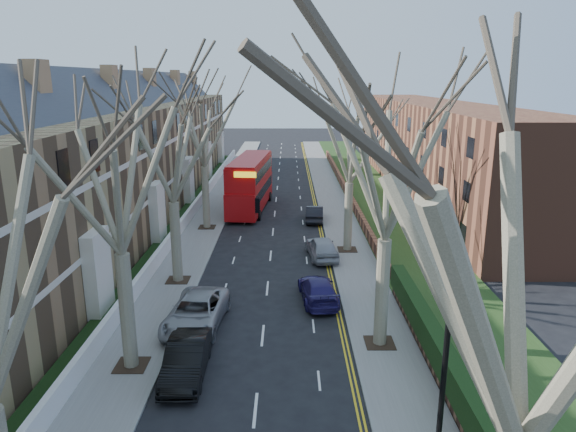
{
  "coord_description": "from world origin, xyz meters",
  "views": [
    {
      "loc": [
        1.27,
        -14.33,
        12.48
      ],
      "look_at": [
        1.27,
        20.81,
        3.05
      ],
      "focal_mm": 32.0,
      "sensor_mm": 36.0,
      "label": 1
    }
  ],
  "objects_px": {
    "car_right_near": "(318,290)",
    "car_left_mid": "(186,359)",
    "lamp_post": "(440,414)",
    "double_decker_bus": "(250,185)"
  },
  "relations": [
    {
      "from": "lamp_post",
      "to": "car_left_mid",
      "type": "xyz_separation_m",
      "value": [
        -8.12,
        8.91,
        -3.79
      ]
    },
    {
      "from": "double_decker_bus",
      "to": "car_right_near",
      "type": "xyz_separation_m",
      "value": [
        5.4,
        -21.55,
        -1.78
      ]
    },
    {
      "from": "car_left_mid",
      "to": "car_right_near",
      "type": "relative_size",
      "value": 0.99
    },
    {
      "from": "lamp_post",
      "to": "double_decker_bus",
      "type": "height_order",
      "value": "lamp_post"
    },
    {
      "from": "lamp_post",
      "to": "car_right_near",
      "type": "height_order",
      "value": "lamp_post"
    },
    {
      "from": "car_right_near",
      "to": "car_left_mid",
      "type": "bearing_deg",
      "value": 45.82
    },
    {
      "from": "car_right_near",
      "to": "lamp_post",
      "type": "bearing_deg",
      "value": 91.01
    },
    {
      "from": "lamp_post",
      "to": "double_decker_bus",
      "type": "bearing_deg",
      "value": 100.95
    },
    {
      "from": "lamp_post",
      "to": "car_right_near",
      "type": "bearing_deg",
      "value": 96.82
    },
    {
      "from": "car_left_mid",
      "to": "car_right_near",
      "type": "height_order",
      "value": "car_left_mid"
    }
  ]
}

